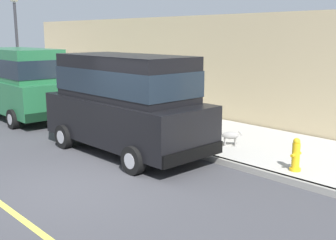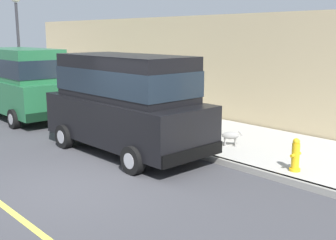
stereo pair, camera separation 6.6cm
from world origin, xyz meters
TOP-DOWN VIEW (x-y plane):
  - ground_plane at (0.00, 0.00)m, footprint 80.00×80.00m
  - curb at (3.20, 0.00)m, footprint 0.16×64.00m
  - sidewalk at (5.00, 0.00)m, footprint 3.60×64.00m
  - lane_centre_line at (-1.60, 0.00)m, footprint 0.12×57.60m
  - car_black_van at (2.14, 1.24)m, footprint 2.17×4.92m
  - car_green_van at (2.13, 7.44)m, footprint 2.21×4.94m
  - dog_grey at (4.20, -0.45)m, footprint 0.55×0.59m
  - fire_hydrant at (3.65, -2.77)m, footprint 0.34×0.24m
  - street_lamp at (3.55, 10.83)m, footprint 0.36×0.36m
  - building_facade at (7.10, 4.84)m, footprint 0.50×20.00m

SIDE VIEW (x-z plane):
  - ground_plane at x=0.00m, z-range 0.00..0.00m
  - lane_centre_line at x=-1.60m, z-range 0.00..0.01m
  - curb at x=3.20m, z-range 0.00..0.14m
  - sidewalk at x=5.00m, z-range 0.00..0.14m
  - dog_grey at x=4.20m, z-range 0.18..0.67m
  - fire_hydrant at x=3.65m, z-range 0.11..0.84m
  - car_black_van at x=2.14m, z-range 0.13..2.65m
  - car_green_van at x=2.13m, z-range 0.13..2.65m
  - building_facade at x=7.10m, z-range 0.00..3.67m
  - street_lamp at x=3.55m, z-range 0.70..5.12m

